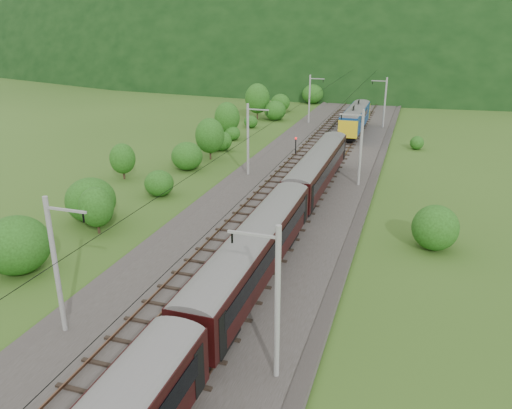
% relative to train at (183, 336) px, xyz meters
% --- Properties ---
extents(ground, '(600.00, 600.00, 0.00)m').
position_rel_train_xyz_m(ground, '(-2.40, 2.28, -3.26)').
color(ground, '#2F4F18').
rests_on(ground, ground).
extents(railbed, '(14.00, 220.00, 0.30)m').
position_rel_train_xyz_m(railbed, '(-2.40, 12.28, -3.11)').
color(railbed, '#38332D').
rests_on(railbed, ground).
extents(track_left, '(2.40, 220.00, 0.27)m').
position_rel_train_xyz_m(track_left, '(-4.80, 12.28, -2.89)').
color(track_left, brown).
rests_on(track_left, railbed).
extents(track_right, '(2.40, 220.00, 0.27)m').
position_rel_train_xyz_m(track_right, '(0.00, 12.28, -2.89)').
color(track_right, brown).
rests_on(track_right, railbed).
extents(catenary_left, '(2.54, 192.28, 8.00)m').
position_rel_train_xyz_m(catenary_left, '(-8.52, 34.28, 1.24)').
color(catenary_left, gray).
rests_on(catenary_left, railbed).
extents(catenary_right, '(2.54, 192.28, 8.00)m').
position_rel_train_xyz_m(catenary_right, '(3.72, 34.28, 1.24)').
color(catenary_right, gray).
rests_on(catenary_right, railbed).
extents(overhead_wires, '(4.83, 198.00, 0.03)m').
position_rel_train_xyz_m(overhead_wires, '(-2.40, 12.28, 3.84)').
color(overhead_wires, black).
rests_on(overhead_wires, ground).
extents(mountain_main, '(504.00, 360.00, 244.00)m').
position_rel_train_xyz_m(mountain_main, '(-2.40, 262.28, -3.26)').
color(mountain_main, black).
rests_on(mountain_main, ground).
extents(mountain_ridge, '(336.00, 280.00, 132.00)m').
position_rel_train_xyz_m(mountain_ridge, '(-122.40, 302.28, -3.26)').
color(mountain_ridge, black).
rests_on(mountain_ridge, ground).
extents(train, '(2.72, 129.67, 4.71)m').
position_rel_train_xyz_m(train, '(0.00, 0.00, 0.00)').
color(train, black).
rests_on(train, ground).
extents(hazard_post_near, '(0.17, 0.17, 1.62)m').
position_rel_train_xyz_m(hazard_post_near, '(-2.66, 23.47, -2.15)').
color(hazard_post_near, red).
rests_on(hazard_post_near, railbed).
extents(hazard_post_far, '(0.17, 0.17, 1.63)m').
position_rel_train_xyz_m(hazard_post_far, '(-1.74, 54.65, -2.15)').
color(hazard_post_far, red).
rests_on(hazard_post_far, railbed).
extents(signal, '(0.26, 0.26, 2.38)m').
position_rel_train_xyz_m(signal, '(-5.50, 44.21, -1.56)').
color(signal, black).
rests_on(signal, railbed).
extents(vegetation_left, '(12.51, 147.98, 6.53)m').
position_rel_train_xyz_m(vegetation_left, '(-16.71, 24.83, -0.86)').
color(vegetation_left, '#204412').
rests_on(vegetation_left, ground).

